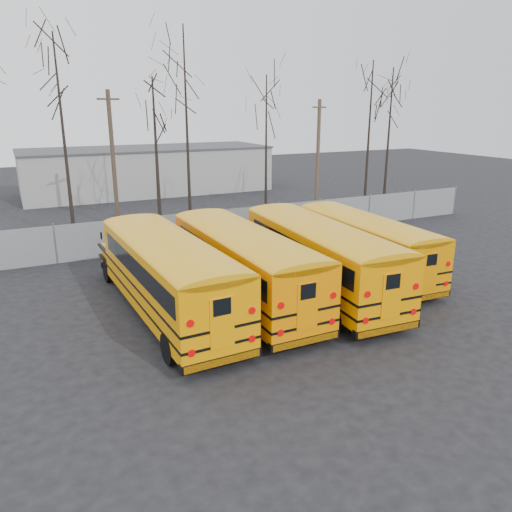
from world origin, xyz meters
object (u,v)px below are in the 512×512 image
bus_a (166,269)px  bus_c (317,252)px  utility_pole_right (318,157)px  utility_pole_left (113,159)px  bus_b (241,259)px  bus_d (363,240)px

bus_a → bus_c: bearing=-6.4°
bus_a → bus_c: size_ratio=1.00×
bus_c → utility_pole_right: utility_pole_right is taller
bus_a → utility_pole_left: (1.33, 15.98, 2.64)m
bus_b → utility_pole_right: (12.12, 13.18, 2.38)m
utility_pole_left → bus_d: bearing=-82.3°
bus_c → utility_pole_left: utility_pole_left is taller
bus_b → bus_c: 3.33m
utility_pole_left → bus_a: bearing=-116.2°
bus_b → bus_c: bearing=-8.3°
bus_b → utility_pole_left: size_ratio=1.29×
bus_a → bus_d: size_ratio=1.11×
bus_c → utility_pole_left: size_ratio=1.32×
bus_d → utility_pole_left: size_ratio=1.18×
bus_c → bus_d: (3.41, 1.27, -0.19)m
bus_d → utility_pole_right: bearing=69.1°
bus_a → bus_d: bearing=2.6°
bus_c → utility_pole_right: 16.43m
bus_d → utility_pole_left: (-8.49, 15.20, 2.82)m
bus_c → utility_pole_right: size_ratio=1.40×
bus_a → bus_b: size_ratio=1.02×
bus_c → bus_d: bearing=24.0°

